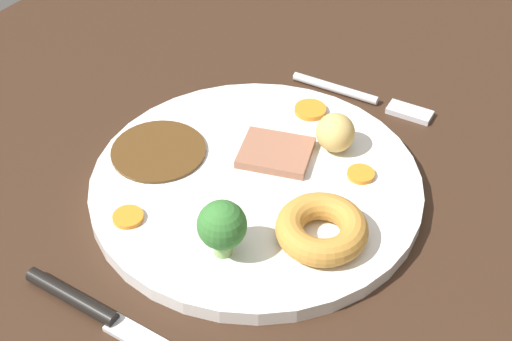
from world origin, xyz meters
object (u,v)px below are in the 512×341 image
(dinner_plate, at_px, (256,185))
(carrot_coin_back, at_px, (361,174))
(meat_slice_main, at_px, (276,153))
(fork, at_px, (365,98))
(carrot_coin_front, at_px, (128,217))
(broccoli_floret, at_px, (222,226))
(roast_potato_left, at_px, (335,133))
(carrot_coin_side, at_px, (310,110))
(yorkshire_pudding, at_px, (322,229))
(knife, at_px, (105,317))

(dinner_plate, height_order, carrot_coin_back, carrot_coin_back)
(carrot_coin_back, bearing_deg, meat_slice_main, -76.86)
(fork, bearing_deg, carrot_coin_front, -111.14)
(broccoli_floret, height_order, fork, broccoli_floret)
(roast_potato_left, xyz_separation_m, carrot_coin_front, (0.18, -0.10, -0.02))
(carrot_coin_side, bearing_deg, fork, 155.38)
(carrot_coin_back, bearing_deg, broccoli_floret, -19.76)
(carrot_coin_back, xyz_separation_m, broccoli_floret, (0.14, -0.05, 0.03))
(roast_potato_left, xyz_separation_m, carrot_coin_side, (-0.04, -0.05, -0.02))
(yorkshire_pudding, relative_size, broccoli_floret, 1.49)
(carrot_coin_back, height_order, fork, carrot_coin_back)
(dinner_plate, relative_size, knife, 1.59)
(roast_potato_left, relative_size, fork, 0.25)
(roast_potato_left, distance_m, carrot_coin_side, 0.06)
(carrot_coin_back, bearing_deg, yorkshire_pudding, 5.07)
(meat_slice_main, height_order, broccoli_floret, broccoli_floret)
(carrot_coin_front, distance_m, carrot_coin_back, 0.21)
(carrot_coin_front, distance_m, fork, 0.29)
(carrot_coin_front, xyz_separation_m, fork, (-0.27, 0.08, -0.01))
(meat_slice_main, xyz_separation_m, fork, (-0.14, 0.02, -0.01))
(carrot_coin_side, relative_size, knife, 0.17)
(carrot_coin_front, relative_size, broccoli_floret, 0.51)
(carrot_coin_back, relative_size, fork, 0.16)
(carrot_coin_front, xyz_separation_m, carrot_coin_side, (-0.21, 0.05, 0.00))
(carrot_coin_back, bearing_deg, carrot_coin_side, -124.06)
(dinner_plate, relative_size, fork, 1.92)
(dinner_plate, relative_size, carrot_coin_front, 11.33)
(yorkshire_pudding, xyz_separation_m, carrot_coin_side, (-0.14, -0.09, -0.01))
(carrot_coin_side, relative_size, broccoli_floret, 0.62)
(yorkshire_pudding, height_order, broccoli_floret, broccoli_floret)
(roast_potato_left, height_order, fork, roast_potato_left)
(yorkshire_pudding, bearing_deg, fork, -163.14)
(fork, bearing_deg, yorkshire_pudding, -77.48)
(fork, distance_m, knife, 0.36)
(roast_potato_left, relative_size, carrot_coin_side, 1.22)
(carrot_coin_side, bearing_deg, knife, -1.60)
(broccoli_floret, distance_m, knife, 0.11)
(yorkshire_pudding, relative_size, knife, 0.41)
(carrot_coin_back, distance_m, knife, 0.25)
(dinner_plate, bearing_deg, carrot_coin_side, -175.55)
(meat_slice_main, distance_m, broccoli_floret, 0.13)
(carrot_coin_side, xyz_separation_m, broccoli_floret, (0.20, 0.03, 0.03))
(meat_slice_main, xyz_separation_m, carrot_coin_front, (0.14, -0.06, -0.00))
(broccoli_floret, distance_m, fork, 0.26)
(yorkshire_pudding, distance_m, roast_potato_left, 0.12)
(broccoli_floret, bearing_deg, carrot_coin_front, -81.53)
(meat_slice_main, height_order, fork, meat_slice_main)
(dinner_plate, xyz_separation_m, yorkshire_pudding, (0.03, 0.08, 0.02))
(carrot_coin_back, distance_m, fork, 0.13)
(dinner_plate, relative_size, roast_potato_left, 7.75)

